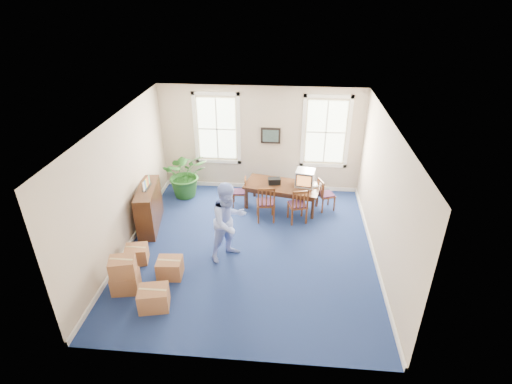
# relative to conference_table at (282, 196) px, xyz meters

# --- Properties ---
(floor) EXTENTS (6.50, 6.50, 0.00)m
(floor) POSITION_rel_conference_table_xyz_m (-0.72, -2.08, -0.36)
(floor) COLOR navy
(floor) RESTS_ON ground
(ceiling) EXTENTS (6.50, 6.50, 0.00)m
(ceiling) POSITION_rel_conference_table_xyz_m (-0.72, -2.08, 2.84)
(ceiling) COLOR white
(ceiling) RESTS_ON ground
(wall_back) EXTENTS (6.50, 0.00, 6.50)m
(wall_back) POSITION_rel_conference_table_xyz_m (-0.72, 1.17, 1.24)
(wall_back) COLOR #C0AC94
(wall_back) RESTS_ON ground
(wall_front) EXTENTS (6.50, 0.00, 6.50)m
(wall_front) POSITION_rel_conference_table_xyz_m (-0.72, -5.33, 1.24)
(wall_front) COLOR #C0AC94
(wall_front) RESTS_ON ground
(wall_left) EXTENTS (0.00, 6.50, 6.50)m
(wall_left) POSITION_rel_conference_table_xyz_m (-3.72, -2.08, 1.24)
(wall_left) COLOR #C0AC94
(wall_left) RESTS_ON ground
(wall_right) EXTENTS (0.00, 6.50, 6.50)m
(wall_right) POSITION_rel_conference_table_xyz_m (2.28, -2.08, 1.24)
(wall_right) COLOR #C0AC94
(wall_right) RESTS_ON ground
(baseboard_back) EXTENTS (6.00, 0.04, 0.12)m
(baseboard_back) POSITION_rel_conference_table_xyz_m (-0.72, 1.14, -0.30)
(baseboard_back) COLOR white
(baseboard_back) RESTS_ON ground
(baseboard_left) EXTENTS (0.04, 6.50, 0.12)m
(baseboard_left) POSITION_rel_conference_table_xyz_m (-3.69, -2.08, -0.30)
(baseboard_left) COLOR white
(baseboard_left) RESTS_ON ground
(baseboard_right) EXTENTS (0.04, 6.50, 0.12)m
(baseboard_right) POSITION_rel_conference_table_xyz_m (2.25, -2.08, -0.30)
(baseboard_right) COLOR white
(baseboard_right) RESTS_ON ground
(window_left) EXTENTS (1.40, 0.12, 2.20)m
(window_left) POSITION_rel_conference_table_xyz_m (-2.02, 1.15, 1.54)
(window_left) COLOR white
(window_left) RESTS_ON ground
(window_right) EXTENTS (1.40, 0.12, 2.20)m
(window_right) POSITION_rel_conference_table_xyz_m (1.18, 1.15, 1.54)
(window_right) COLOR white
(window_right) RESTS_ON ground
(wall_picture) EXTENTS (0.58, 0.06, 0.48)m
(wall_picture) POSITION_rel_conference_table_xyz_m (-0.42, 1.12, 1.39)
(wall_picture) COLOR black
(wall_picture) RESTS_ON ground
(conference_table) EXTENTS (2.25, 1.37, 0.71)m
(conference_table) POSITION_rel_conference_table_xyz_m (0.00, 0.00, 0.00)
(conference_table) COLOR #3F2212
(conference_table) RESTS_ON ground
(crt_tv) EXTENTS (0.58, 0.62, 0.45)m
(crt_tv) POSITION_rel_conference_table_xyz_m (0.62, 0.05, 0.58)
(crt_tv) COLOR #B7B7BC
(crt_tv) RESTS_ON conference_table
(game_console) EXTENTS (0.18, 0.22, 0.05)m
(game_console) POSITION_rel_conference_table_xyz_m (0.90, 0.00, 0.38)
(game_console) COLOR white
(game_console) RESTS_ON conference_table
(equipment_bag) EXTENTS (0.37, 0.27, 0.17)m
(equipment_bag) POSITION_rel_conference_table_xyz_m (-0.24, 0.05, 0.44)
(equipment_bag) COLOR black
(equipment_bag) RESTS_ON conference_table
(chair_near_left) EXTENTS (0.54, 0.54, 1.07)m
(chair_near_left) POSITION_rel_conference_table_xyz_m (-0.43, -0.71, 0.18)
(chair_near_left) COLOR #683211
(chair_near_left) RESTS_ON ground
(chair_near_right) EXTENTS (0.57, 0.57, 1.02)m
(chair_near_right) POSITION_rel_conference_table_xyz_m (0.43, -0.71, 0.15)
(chair_near_right) COLOR #683211
(chair_near_right) RESTS_ON ground
(chair_end_left) EXTENTS (0.41, 0.41, 0.86)m
(chair_end_left) POSITION_rel_conference_table_xyz_m (-1.24, 0.00, 0.07)
(chair_end_left) COLOR #683211
(chair_end_left) RESTS_ON ground
(chair_end_right) EXTENTS (0.55, 0.55, 0.94)m
(chair_end_right) POSITION_rel_conference_table_xyz_m (1.24, 0.00, 0.11)
(chair_end_right) COLOR #683211
(chair_end_right) RESTS_ON ground
(man) EXTENTS (1.18, 1.18, 1.92)m
(man) POSITION_rel_conference_table_xyz_m (-1.16, -2.42, 0.61)
(man) COLOR #94ADFC
(man) RESTS_ON ground
(credenza) EXTENTS (0.67, 1.58, 1.20)m
(credenza) POSITION_rel_conference_table_xyz_m (-3.44, -1.32, 0.24)
(credenza) COLOR #3F2212
(credenza) RESTS_ON ground
(brochure_rack) EXTENTS (0.14, 0.61, 0.27)m
(brochure_rack) POSITION_rel_conference_table_xyz_m (-3.42, -1.32, 0.97)
(brochure_rack) COLOR #99999E
(brochure_rack) RESTS_ON credenza
(potted_plant) EXTENTS (1.58, 1.48, 1.44)m
(potted_plant) POSITION_rel_conference_table_xyz_m (-2.89, 0.44, 0.36)
(potted_plant) COLOR #1E531B
(potted_plant) RESTS_ON ground
(cardboard_boxes) EXTENTS (1.73, 1.73, 0.85)m
(cardboard_boxes) POSITION_rel_conference_table_xyz_m (-2.95, -3.68, 0.07)
(cardboard_boxes) COLOR #A2673F
(cardboard_boxes) RESTS_ON ground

